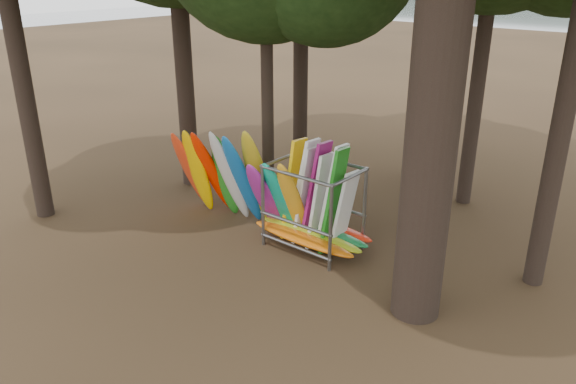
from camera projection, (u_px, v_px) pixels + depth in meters
The scene contains 3 objects.
ground at pixel (252, 261), 14.25m from camera, with size 120.00×120.00×0.00m, color #47331E.
kayak_row at pixel (239, 182), 15.68m from camera, with size 4.61×1.72×3.15m.
storage_rack at pixel (314, 210), 14.58m from camera, with size 3.24×1.56×2.87m.
Camera 1 is at (8.68, -9.10, 6.98)m, focal length 35.00 mm.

